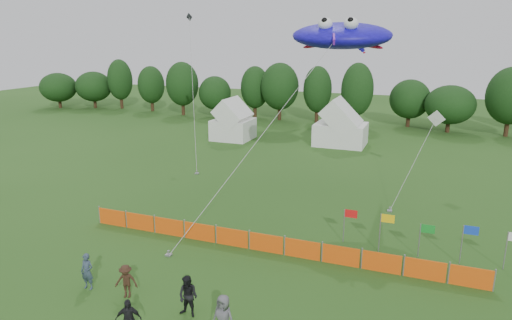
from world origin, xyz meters
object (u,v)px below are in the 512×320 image
(tent_left, at_px, (233,123))
(barrier_fence, at_px, (266,243))
(spectator_d, at_px, (128,320))
(spectator_e, at_px, (223,318))
(stingray_kite, at_px, (344,36))
(spectator_a, at_px, (87,271))
(spectator_b, at_px, (188,296))
(tent_right, at_px, (341,127))
(spectator_c, at_px, (126,281))

(tent_left, bearing_deg, barrier_fence, -62.51)
(spectator_d, height_order, spectator_e, spectator_e)
(tent_left, xyz_separation_m, stingray_kite, (14.79, -14.98, 9.35))
(barrier_fence, height_order, spectator_d, spectator_d)
(spectator_a, relative_size, spectator_d, 1.02)
(barrier_fence, relative_size, spectator_b, 12.28)
(tent_left, bearing_deg, spectator_d, -72.44)
(tent_left, relative_size, spectator_b, 2.36)
(tent_left, height_order, spectator_e, tent_left)
(tent_right, height_order, stingray_kite, stingray_kite)
(spectator_b, bearing_deg, tent_left, 113.26)
(tent_right, relative_size, spectator_a, 3.13)
(spectator_e, bearing_deg, barrier_fence, 106.39)
(spectator_a, height_order, spectator_c, spectator_a)
(spectator_c, height_order, spectator_d, spectator_d)
(spectator_a, distance_m, spectator_e, 7.40)
(spectator_c, height_order, spectator_e, spectator_e)
(spectator_b, xyz_separation_m, spectator_c, (-3.24, 0.26, -0.12))
(tent_right, xyz_separation_m, stingray_kite, (2.93, -16.45, 9.31))
(tent_right, xyz_separation_m, spectator_b, (0.23, -33.22, -1.02))
(stingray_kite, bearing_deg, spectator_d, -102.11)
(tent_right, height_order, spectator_c, tent_right)
(tent_left, bearing_deg, tent_right, 7.07)
(spectator_d, xyz_separation_m, spectator_e, (3.35, 1.28, 0.08))
(barrier_fence, bearing_deg, tent_left, 117.49)
(barrier_fence, bearing_deg, spectator_b, -98.43)
(spectator_b, relative_size, spectator_d, 1.06)
(tent_left, height_order, spectator_b, tent_left)
(spectator_e, bearing_deg, spectator_c, 176.62)
(tent_left, relative_size, spectator_c, 2.72)
(tent_left, height_order, spectator_a, tent_left)
(spectator_a, bearing_deg, barrier_fence, 43.45)
(spectator_b, distance_m, stingray_kite, 19.88)
(spectator_a, xyz_separation_m, spectator_d, (3.97, -2.35, -0.01))
(spectator_b, distance_m, spectator_e, 2.18)
(barrier_fence, height_order, spectator_b, spectator_b)
(spectator_a, bearing_deg, spectator_e, -10.38)
(spectator_b, bearing_deg, spectator_d, -119.88)
(tent_right, bearing_deg, spectator_b, -89.61)
(barrier_fence, bearing_deg, spectator_d, -104.92)
(spectator_c, distance_m, spectator_d, 3.06)
(tent_right, relative_size, spectator_e, 2.89)
(barrier_fence, bearing_deg, spectator_a, -134.50)
(barrier_fence, height_order, spectator_e, spectator_e)
(spectator_c, distance_m, stingray_kite, 20.43)
(spectator_d, bearing_deg, spectator_b, 32.00)
(spectator_b, relative_size, spectator_e, 0.96)
(spectator_b, bearing_deg, barrier_fence, 83.99)
(spectator_d, distance_m, spectator_e, 3.59)
(tent_right, xyz_separation_m, spectator_c, (-3.02, -32.96, -1.14))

